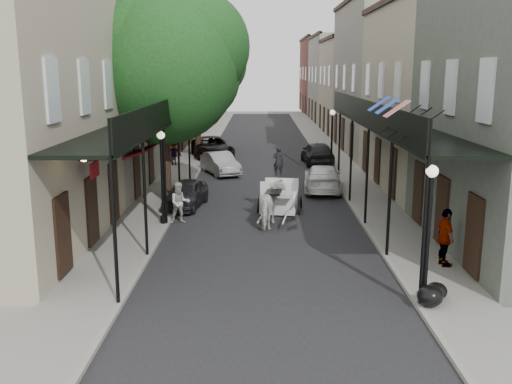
{
  "coord_description": "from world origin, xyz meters",
  "views": [
    {
      "loc": [
        -0.25,
        -16.15,
        6.18
      ],
      "look_at": [
        -0.38,
        5.09,
        1.6
      ],
      "focal_mm": 40.0,
      "sensor_mm": 36.0,
      "label": 1
    }
  ],
  "objects_px": {
    "tree_far": "(202,74)",
    "car_left_mid": "(220,163)",
    "lamppost_right_near": "(428,233)",
    "carriage": "(281,184)",
    "lamppost_right_far": "(332,140)",
    "car_left_near": "(186,194)",
    "car_right_near": "(323,178)",
    "lamppost_left": "(162,176)",
    "pedestrian_sidewalk_right": "(445,237)",
    "horse": "(273,204)",
    "pedestrian_sidewalk_left": "(174,153)",
    "car_right_far": "(317,153)",
    "car_left_far": "(212,147)",
    "tree_near": "(172,62)",
    "pedestrian_walking": "(180,203)"
  },
  "relations": [
    {
      "from": "carriage",
      "to": "pedestrian_sidewalk_right",
      "type": "relative_size",
      "value": 1.62
    },
    {
      "from": "car_left_far",
      "to": "car_right_far",
      "type": "height_order",
      "value": "car_right_far"
    },
    {
      "from": "car_left_mid",
      "to": "car_left_far",
      "type": "bearing_deg",
      "value": 76.28
    },
    {
      "from": "lamppost_right_far",
      "to": "car_left_near",
      "type": "distance_m",
      "value": 11.81
    },
    {
      "from": "tree_near",
      "to": "pedestrian_walking",
      "type": "relative_size",
      "value": 5.65
    },
    {
      "from": "pedestrian_sidewalk_right",
      "to": "car_right_near",
      "type": "bearing_deg",
      "value": 7.14
    },
    {
      "from": "carriage",
      "to": "car_right_near",
      "type": "bearing_deg",
      "value": 68.62
    },
    {
      "from": "lamppost_right_near",
      "to": "tree_near",
      "type": "bearing_deg",
      "value": 124.27
    },
    {
      "from": "horse",
      "to": "car_left_far",
      "type": "bearing_deg",
      "value": -69.47
    },
    {
      "from": "lamppost_right_near",
      "to": "car_left_mid",
      "type": "bearing_deg",
      "value": 108.85
    },
    {
      "from": "lamppost_right_far",
      "to": "car_right_near",
      "type": "height_order",
      "value": "lamppost_right_far"
    },
    {
      "from": "tree_far",
      "to": "pedestrian_sidewalk_right",
      "type": "relative_size",
      "value": 4.65
    },
    {
      "from": "lamppost_right_far",
      "to": "pedestrian_sidewalk_right",
      "type": "xyz_separation_m",
      "value": [
        1.46,
        -17.05,
        -1.0
      ]
    },
    {
      "from": "tree_near",
      "to": "lamppost_right_near",
      "type": "relative_size",
      "value": 2.6
    },
    {
      "from": "pedestrian_sidewalk_left",
      "to": "car_right_far",
      "type": "distance_m",
      "value": 9.45
    },
    {
      "from": "lamppost_right_near",
      "to": "carriage",
      "type": "distance_m",
      "value": 11.33
    },
    {
      "from": "lamppost_right_far",
      "to": "pedestrian_sidewalk_left",
      "type": "height_order",
      "value": "lamppost_right_far"
    },
    {
      "from": "car_right_far",
      "to": "car_left_far",
      "type": "bearing_deg",
      "value": -23.87
    },
    {
      "from": "horse",
      "to": "car_left_mid",
      "type": "relative_size",
      "value": 0.54
    },
    {
      "from": "lamppost_left",
      "to": "horse",
      "type": "relative_size",
      "value": 1.75
    },
    {
      "from": "pedestrian_sidewalk_right",
      "to": "pedestrian_sidewalk_left",
      "type": "bearing_deg",
      "value": 25.43
    },
    {
      "from": "tree_near",
      "to": "car_left_mid",
      "type": "bearing_deg",
      "value": 77.89
    },
    {
      "from": "lamppost_right_near",
      "to": "carriage",
      "type": "bearing_deg",
      "value": 107.54
    },
    {
      "from": "lamppost_right_far",
      "to": "carriage",
      "type": "distance_m",
      "value": 9.88
    },
    {
      "from": "pedestrian_sidewalk_right",
      "to": "car_right_near",
      "type": "distance_m",
      "value": 12.18
    },
    {
      "from": "carriage",
      "to": "car_left_near",
      "type": "height_order",
      "value": "carriage"
    },
    {
      "from": "tree_far",
      "to": "pedestrian_sidewalk_left",
      "type": "distance_m",
      "value": 6.41
    },
    {
      "from": "lamppost_right_near",
      "to": "horse",
      "type": "xyz_separation_m",
      "value": [
        -3.81,
        8.0,
        -1.15
      ]
    },
    {
      "from": "tree_far",
      "to": "car_left_mid",
      "type": "bearing_deg",
      "value": -75.92
    },
    {
      "from": "tree_far",
      "to": "car_left_far",
      "type": "height_order",
      "value": "tree_far"
    },
    {
      "from": "lamppost_right_near",
      "to": "pedestrian_walking",
      "type": "height_order",
      "value": "lamppost_right_near"
    },
    {
      "from": "lamppost_left",
      "to": "car_left_mid",
      "type": "distance_m",
      "value": 11.8
    },
    {
      "from": "pedestrian_sidewalk_right",
      "to": "tree_near",
      "type": "bearing_deg",
      "value": 41.76
    },
    {
      "from": "lamppost_right_near",
      "to": "car_right_far",
      "type": "relative_size",
      "value": 0.83
    },
    {
      "from": "tree_near",
      "to": "lamppost_right_far",
      "type": "xyz_separation_m",
      "value": [
        8.3,
        7.82,
        -4.44
      ]
    },
    {
      "from": "lamppost_right_far",
      "to": "car_left_far",
      "type": "xyz_separation_m",
      "value": [
        -7.7,
        6.0,
        -1.3
      ]
    },
    {
      "from": "car_right_near",
      "to": "carriage",
      "type": "bearing_deg",
      "value": 65.5
    },
    {
      "from": "lamppost_right_near",
      "to": "pedestrian_walking",
      "type": "distance_m",
      "value": 11.41
    },
    {
      "from": "car_right_far",
      "to": "car_left_mid",
      "type": "bearing_deg",
      "value": 27.37
    },
    {
      "from": "car_left_far",
      "to": "lamppost_left",
      "type": "bearing_deg",
      "value": -105.4
    },
    {
      "from": "pedestrian_sidewalk_left",
      "to": "pedestrian_sidewalk_right",
      "type": "bearing_deg",
      "value": 112.97
    },
    {
      "from": "carriage",
      "to": "car_left_near",
      "type": "relative_size",
      "value": 0.81
    },
    {
      "from": "lamppost_right_near",
      "to": "car_right_near",
      "type": "height_order",
      "value": "lamppost_right_near"
    },
    {
      "from": "pedestrian_sidewalk_right",
      "to": "tree_far",
      "type": "bearing_deg",
      "value": 18.04
    },
    {
      "from": "horse",
      "to": "car_left_far",
      "type": "xyz_separation_m",
      "value": [
        -3.89,
        18.0,
        -0.14
      ]
    },
    {
      "from": "pedestrian_sidewalk_left",
      "to": "car_right_near",
      "type": "distance_m",
      "value": 11.62
    },
    {
      "from": "tree_near",
      "to": "carriage",
      "type": "relative_size",
      "value": 3.21
    },
    {
      "from": "pedestrian_walking",
      "to": "car_right_near",
      "type": "relative_size",
      "value": 0.37
    },
    {
      "from": "tree_far",
      "to": "pedestrian_walking",
      "type": "relative_size",
      "value": 5.05
    },
    {
      "from": "lamppost_right_far",
      "to": "car_right_near",
      "type": "distance_m",
      "value": 5.43
    }
  ]
}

